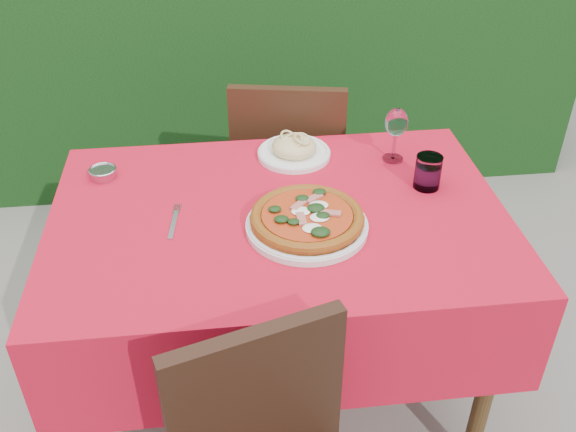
{
  "coord_description": "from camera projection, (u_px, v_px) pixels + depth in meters",
  "views": [
    {
      "loc": [
        -0.15,
        -1.45,
        1.75
      ],
      "look_at": [
        0.02,
        -0.05,
        0.77
      ],
      "focal_mm": 40.0,
      "sensor_mm": 36.0,
      "label": 1
    }
  ],
  "objects": [
    {
      "name": "chair_far",
      "position": [
        289.0,
        171.0,
        2.42
      ],
      "size": [
        0.47,
        0.47,
        0.89
      ],
      "rotation": [
        0.0,
        0.0,
        2.95
      ],
      "color": "black",
      "rests_on": "ground"
    },
    {
      "name": "ground",
      "position": [
        281.0,
        391.0,
        2.2
      ],
      "size": [
        60.0,
        60.0,
        0.0
      ],
      "primitive_type": "plane",
      "color": "slate",
      "rests_on": "ground"
    },
    {
      "name": "steel_ramekin",
      "position": [
        103.0,
        174.0,
        1.91
      ],
      "size": [
        0.08,
        0.08,
        0.03
      ],
      "primitive_type": "cylinder",
      "color": "#B8B8BF",
      "rests_on": "dining_table"
    },
    {
      "name": "water_glass",
      "position": [
        428.0,
        173.0,
        1.85
      ],
      "size": [
        0.08,
        0.08,
        0.1
      ],
      "color": "silver",
      "rests_on": "dining_table"
    },
    {
      "name": "pizza_plate",
      "position": [
        307.0,
        220.0,
        1.69
      ],
      "size": [
        0.39,
        0.39,
        0.06
      ],
      "rotation": [
        0.0,
        0.0,
        0.4
      ],
      "color": "silver",
      "rests_on": "dining_table"
    },
    {
      "name": "wine_glass",
      "position": [
        396.0,
        125.0,
        1.94
      ],
      "size": [
        0.07,
        0.07,
        0.17
      ],
      "color": "white",
      "rests_on": "dining_table"
    },
    {
      "name": "pasta_plate",
      "position": [
        294.0,
        150.0,
        2.01
      ],
      "size": [
        0.23,
        0.23,
        0.07
      ],
      "rotation": [
        0.0,
        0.0,
        -0.35
      ],
      "color": "white",
      "rests_on": "dining_table"
    },
    {
      "name": "fork",
      "position": [
        173.0,
        225.0,
        1.72
      ],
      "size": [
        0.04,
        0.18,
        0.0
      ],
      "primitive_type": "cube",
      "rotation": [
        0.0,
        0.0,
        -0.1
      ],
      "color": "silver",
      "rests_on": "dining_table"
    },
    {
      "name": "dining_table",
      "position": [
        279.0,
        255.0,
        1.86
      ],
      "size": [
        1.26,
        0.86,
        0.75
      ],
      "color": "#432C15",
      "rests_on": "ground"
    }
  ]
}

